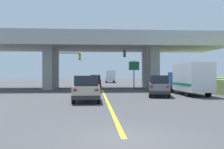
{
  "coord_description": "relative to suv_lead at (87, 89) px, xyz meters",
  "views": [
    {
      "loc": [
        -0.96,
        -8.15,
        2.13
      ],
      "look_at": [
        0.83,
        18.13,
        2.1
      ],
      "focal_mm": 40.18,
      "sensor_mm": 36.0,
      "label": 1
    }
  ],
  "objects": [
    {
      "name": "ground",
      "position": [
        1.59,
        18.12,
        -1.01
      ],
      "size": [
        160.0,
        160.0,
        0.0
      ],
      "primitive_type": "plane",
      "color": "#424244"
    },
    {
      "name": "overpass_bridge",
      "position": [
        1.59,
        18.12,
        4.82
      ],
      "size": [
        35.7,
        10.81,
        7.92
      ],
      "color": "#A8A59E",
      "rests_on": "ground"
    },
    {
      "name": "lane_divider_stripe",
      "position": [
        1.59,
        1.95,
        -1.01
      ],
      "size": [
        0.2,
        26.45,
        0.01
      ],
      "primitive_type": "cube",
      "color": "yellow",
      "rests_on": "ground"
    },
    {
      "name": "suv_lead",
      "position": [
        0.0,
        0.0,
        0.0
      ],
      "size": [
        2.04,
        4.27,
        2.02
      ],
      "color": "#B7B29E",
      "rests_on": "ground"
    },
    {
      "name": "suv_crossing",
      "position": [
        6.8,
        4.36,
        0.0
      ],
      "size": [
        2.86,
        5.02,
        2.02
      ],
      "rotation": [
        0.0,
        0.0,
        -0.22
      ],
      "color": "slate",
      "rests_on": "ground"
    },
    {
      "name": "box_truck",
      "position": [
        10.35,
        5.68,
        0.67
      ],
      "size": [
        2.33,
        7.41,
        3.22
      ],
      "color": "navy",
      "rests_on": "ground"
    },
    {
      "name": "sedan_oncoming",
      "position": [
        0.68,
        23.45,
        -0.0
      ],
      "size": [
        1.93,
        4.31,
        2.02
      ],
      "color": "maroon",
      "rests_on": "ground"
    },
    {
      "name": "traffic_signal_nearside",
      "position": [
        6.45,
        12.91,
        2.81
      ],
      "size": [
        3.28,
        0.36,
        6.01
      ],
      "color": "#56595E",
      "rests_on": "ground"
    },
    {
      "name": "traffic_signal_farside",
      "position": [
        -3.25,
        13.58,
        2.54
      ],
      "size": [
        3.21,
        0.36,
        5.58
      ],
      "color": "#56595E",
      "rests_on": "ground"
    },
    {
      "name": "highway_sign",
      "position": [
        6.21,
        16.14,
        1.97
      ],
      "size": [
        1.52,
        0.17,
        4.12
      ],
      "color": "#56595E",
      "rests_on": "ground"
    },
    {
      "name": "semi_truck_distant",
      "position": [
        4.48,
        44.65,
        0.57
      ],
      "size": [
        2.33,
        6.62,
        3.0
      ],
      "color": "silver",
      "rests_on": "ground"
    }
  ]
}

